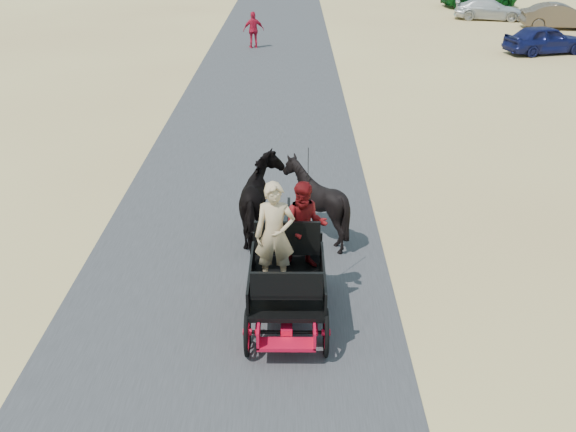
{
  "coord_description": "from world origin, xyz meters",
  "views": [
    {
      "loc": [
        1.14,
        -9.81,
        6.45
      ],
      "look_at": [
        1.04,
        0.9,
        1.2
      ],
      "focal_mm": 40.0,
      "sensor_mm": 36.0,
      "label": 1
    }
  ],
  "objects_px": {
    "horse_left": "(262,201)",
    "car_b": "(560,16)",
    "car_c": "(489,9)",
    "car_a": "(545,39)",
    "pedestrian": "(254,30)",
    "horse_right": "(315,202)",
    "carriage": "(287,302)"
  },
  "relations": [
    {
      "from": "carriage",
      "to": "car_b",
      "type": "height_order",
      "value": "car_b"
    },
    {
      "from": "horse_left",
      "to": "car_b",
      "type": "bearing_deg",
      "value": -121.67
    },
    {
      "from": "pedestrian",
      "to": "car_b",
      "type": "height_order",
      "value": "pedestrian"
    },
    {
      "from": "car_a",
      "to": "car_b",
      "type": "xyz_separation_m",
      "value": [
        3.14,
        6.62,
        0.03
      ]
    },
    {
      "from": "carriage",
      "to": "horse_left",
      "type": "bearing_deg",
      "value": 100.39
    },
    {
      "from": "horse_right",
      "to": "horse_left",
      "type": "bearing_deg",
      "value": 0.0
    },
    {
      "from": "pedestrian",
      "to": "car_b",
      "type": "bearing_deg",
      "value": -173.63
    },
    {
      "from": "horse_left",
      "to": "carriage",
      "type": "bearing_deg",
      "value": 100.39
    },
    {
      "from": "car_b",
      "to": "pedestrian",
      "type": "bearing_deg",
      "value": 114.07
    },
    {
      "from": "pedestrian",
      "to": "car_b",
      "type": "distance_m",
      "value": 17.78
    },
    {
      "from": "carriage",
      "to": "horse_left",
      "type": "distance_m",
      "value": 3.09
    },
    {
      "from": "pedestrian",
      "to": "car_a",
      "type": "xyz_separation_m",
      "value": [
        13.78,
        -1.17,
        -0.21
      ]
    },
    {
      "from": "carriage",
      "to": "car_b",
      "type": "relative_size",
      "value": 0.57
    },
    {
      "from": "horse_left",
      "to": "car_b",
      "type": "xyz_separation_m",
      "value": [
        15.61,
        25.3,
        -0.16
      ]
    },
    {
      "from": "horse_left",
      "to": "horse_right",
      "type": "xyz_separation_m",
      "value": [
        1.1,
        0.0,
        0.0
      ]
    },
    {
      "from": "carriage",
      "to": "car_a",
      "type": "xyz_separation_m",
      "value": [
        11.91,
        21.68,
        0.3
      ]
    },
    {
      "from": "horse_right",
      "to": "car_a",
      "type": "bearing_deg",
      "value": -121.31
    },
    {
      "from": "horse_right",
      "to": "car_b",
      "type": "relative_size",
      "value": 0.41
    },
    {
      "from": "pedestrian",
      "to": "car_b",
      "type": "xyz_separation_m",
      "value": [
        16.93,
        5.45,
        -0.17
      ]
    },
    {
      "from": "carriage",
      "to": "car_c",
      "type": "distance_m",
      "value": 33.66
    },
    {
      "from": "car_c",
      "to": "horse_right",
      "type": "bearing_deg",
      "value": 170.09
    },
    {
      "from": "car_b",
      "to": "car_c",
      "type": "relative_size",
      "value": 1.02
    },
    {
      "from": "horse_right",
      "to": "car_a",
      "type": "height_order",
      "value": "horse_right"
    },
    {
      "from": "pedestrian",
      "to": "car_c",
      "type": "distance_m",
      "value": 16.29
    },
    {
      "from": "carriage",
      "to": "horse_right",
      "type": "distance_m",
      "value": 3.09
    },
    {
      "from": "pedestrian",
      "to": "car_a",
      "type": "bearing_deg",
      "value": 163.66
    },
    {
      "from": "carriage",
      "to": "horse_left",
      "type": "xyz_separation_m",
      "value": [
        -0.55,
        3.0,
        0.49
      ]
    },
    {
      "from": "carriage",
      "to": "car_a",
      "type": "height_order",
      "value": "car_a"
    },
    {
      "from": "horse_left",
      "to": "car_c",
      "type": "bearing_deg",
      "value": -113.72
    },
    {
      "from": "pedestrian",
      "to": "car_c",
      "type": "xyz_separation_m",
      "value": [
        13.83,
        8.61,
        -0.27
      ]
    },
    {
      "from": "car_b",
      "to": "car_c",
      "type": "distance_m",
      "value": 4.43
    },
    {
      "from": "horse_left",
      "to": "car_a",
      "type": "relative_size",
      "value": 0.52
    }
  ]
}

